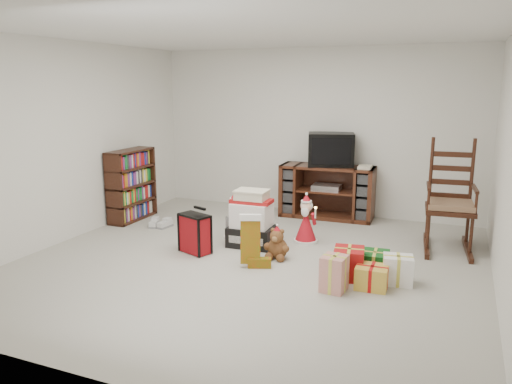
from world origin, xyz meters
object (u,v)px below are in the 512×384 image
Objects in this scene: red_suitcase at (195,234)px; mrs_claus_figurine at (235,221)px; tv_stand at (327,192)px; gift_pile at (252,222)px; sneaker_pair at (160,224)px; santa_figurine at (306,224)px; bookshelf at (132,186)px; teddy_bear at (277,245)px; crt_television at (331,149)px; rocking_chair at (450,211)px; gift_cluster at (366,269)px.

mrs_claus_figurine is at bearing 92.98° from red_suitcase.
tv_stand is 1.75m from gift_pile.
tv_stand is 2.49m from sneaker_pair.
santa_figurine is at bearing 59.02° from red_suitcase.
santa_figurine is 1.99× the size of sneaker_pair.
bookshelf is 1.65× the size of mrs_claus_figurine.
santa_figurine is (0.58, 0.38, -0.06)m from gift_pile.
gift_pile is at bearing 145.59° from teddy_bear.
tv_stand is at bearing 26.97° from sneaker_pair.
crt_television reaches higher than mrs_claus_figurine.
mrs_claus_figurine is (-0.89, -0.21, -0.00)m from santa_figurine.
teddy_bear is (-1.79, -1.14, -0.32)m from rocking_chair.
teddy_bear is 0.70m from santa_figurine.
gift_pile is 0.74× the size of gift_cluster.
tv_stand is 1.50× the size of gift_cluster.
rocking_chair is 2.51× the size of red_suitcase.
red_suitcase is 2.04m from gift_cluster.
gift_pile is at bearing -108.90° from tv_stand.
gift_cluster is at bearing -16.82° from bookshelf.
mrs_claus_figurine reaches higher than sneaker_pair.
rocking_chair is 2.01× the size of gift_pile.
sneaker_pair is at bearing 163.57° from gift_cluster.
gift_pile reaches higher than sneaker_pair.
crt_television is at bearing 61.21° from mrs_claus_figurine.
rocking_chair is at bearing -43.15° from crt_television.
gift_pile is at bearing -164.90° from rocking_chair.
santa_figurine is 0.91m from mrs_claus_figurine.
santa_figurine is at bearing 30.90° from gift_pile.
mrs_claus_figurine is (-2.54, -0.66, -0.23)m from rocking_chair.
red_suitcase is at bearing -107.17° from mrs_claus_figurine.
tv_stand is 2.00m from teddy_bear.
santa_figurine is (-1.66, -0.45, -0.23)m from rocking_chair.
rocking_chair reaches higher than gift_pile.
teddy_bear is at bearing 31.64° from red_suitcase.
tv_stand is 1.93m from rocking_chair.
red_suitcase is at bearing -168.52° from teddy_bear.
teddy_bear is at bearing -100.67° from santa_figurine.
gift_cluster reaches higher than sneaker_pair.
mrs_claus_figurine reaches higher than teddy_bear.
sneaker_pair is 3.16m from gift_cluster.
bookshelf is 1.65× the size of santa_figurine.
gift_pile is 1.10× the size of santa_figurine.
red_suitcase is 1.28m from sneaker_pair.
crt_television reaches higher than sneaker_pair.
teddy_bear is at bearing -36.49° from gift_pile.
gift_cluster is at bearing -24.69° from gift_pile.
red_suitcase is 1.41m from santa_figurine.
mrs_claus_figurine is 0.68× the size of gift_cluster.
rocking_chair is at bearing 15.33° from santa_figurine.
gift_pile is at bearing -29.34° from mrs_claus_figurine.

